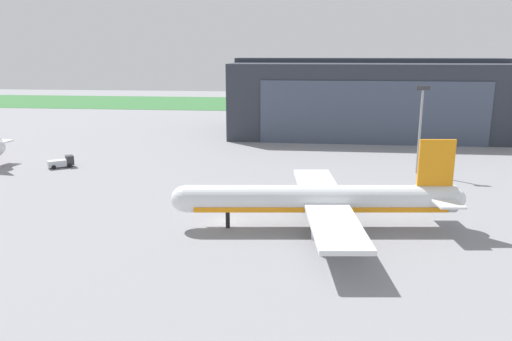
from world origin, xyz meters
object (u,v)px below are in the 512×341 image
object	(u,v)px
apron_light_mast	(420,122)
airliner_near_right	(320,200)
baggage_tug	(62,162)
maintenance_hangar	(366,97)

from	to	relation	value
apron_light_mast	airliner_near_right	bearing A→B (deg)	-120.27
airliner_near_right	baggage_tug	xyz separation A→B (m)	(-50.96, 29.50, -2.75)
apron_light_mast	baggage_tug	bearing A→B (deg)	-177.53
airliner_near_right	baggage_tug	world-z (taller)	airliner_near_right
maintenance_hangar	apron_light_mast	size ratio (longest dim) A/B	4.43
airliner_near_right	baggage_tug	distance (m)	58.94
maintenance_hangar	apron_light_mast	world-z (taller)	maintenance_hangar
baggage_tug	maintenance_hangar	bearing A→B (deg)	38.59
maintenance_hangar	airliner_near_right	bearing A→B (deg)	-99.61
airliner_near_right	baggage_tug	bearing A→B (deg)	149.93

